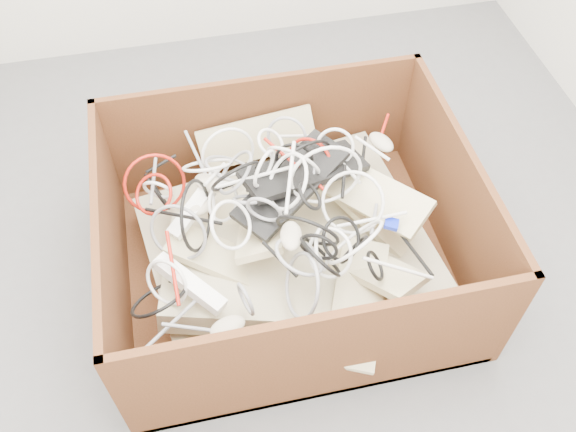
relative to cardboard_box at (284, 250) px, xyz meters
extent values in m
plane|color=#525255|center=(0.03, 0.01, -0.13)|extent=(3.00, 3.00, 0.00)
cube|color=#3A200E|center=(0.02, 0.00, -0.12)|extent=(1.23, 1.02, 0.03)
cube|color=#3A200E|center=(0.02, 0.50, 0.13)|extent=(1.23, 0.03, 0.52)
cube|color=#3A200E|center=(0.02, -0.50, 0.13)|extent=(1.23, 0.02, 0.52)
cube|color=#3A200E|center=(0.62, 0.00, 0.13)|extent=(0.02, 0.97, 0.52)
cube|color=#3A200E|center=(-0.58, 0.00, 0.13)|extent=(0.02, 0.97, 0.52)
cube|color=tan|center=(0.02, 0.02, -0.05)|extent=(1.08, 0.93, 0.20)
cube|color=tan|center=(-0.08, -0.05, 0.03)|extent=(0.77, 0.69, 0.21)
cube|color=#C4BD8A|center=(-0.22, 0.06, 0.07)|extent=(0.46, 0.37, 0.09)
cube|color=#C4BD8A|center=(0.32, 0.08, 0.08)|extent=(0.38, 0.44, 0.20)
cube|color=#C4BD8A|center=(0.18, -0.31, 0.09)|extent=(0.32, 0.47, 0.11)
cube|color=#C4BD8A|center=(-0.20, -0.08, 0.09)|extent=(0.45, 0.35, 0.18)
cube|color=#C4BD8A|center=(0.23, -0.17, 0.09)|extent=(0.37, 0.44, 0.20)
cube|color=#C4BD8A|center=(-0.02, 0.42, 0.17)|extent=(0.46, 0.10, 0.21)
cube|color=#C4BD8A|center=(-0.07, 0.04, 0.13)|extent=(0.24, 0.42, 0.24)
cube|color=#C4BD8A|center=(0.31, 0.04, 0.19)|extent=(0.39, 0.45, 0.12)
cube|color=black|center=(0.10, 0.12, 0.28)|extent=(0.47, 0.29, 0.11)
cube|color=black|center=(0.04, 0.07, 0.27)|extent=(0.45, 0.40, 0.09)
ellipsoid|color=#BDB198|center=(-0.27, 0.09, 0.21)|extent=(0.13, 0.10, 0.04)
ellipsoid|color=#BDB198|center=(0.42, 0.25, 0.21)|extent=(0.11, 0.13, 0.04)
ellipsoid|color=#BDB198|center=(-0.25, -0.36, 0.17)|extent=(0.13, 0.09, 0.04)
ellipsoid|color=#BDB198|center=(-0.01, -0.16, 0.30)|extent=(0.09, 0.12, 0.04)
ellipsoid|color=#BDB198|center=(-0.23, 0.15, 0.26)|extent=(0.13, 0.13, 0.04)
cube|color=white|center=(-0.28, 0.10, 0.21)|extent=(0.22, 0.22, 0.11)
cube|color=white|center=(-0.34, -0.20, 0.20)|extent=(0.22, 0.23, 0.09)
cube|color=#0D22CB|center=(0.33, -0.13, 0.22)|extent=(0.06, 0.06, 0.03)
torus|color=black|center=(-0.29, 0.01, 0.26)|extent=(0.13, 0.32, 0.33)
torus|color=silver|center=(0.07, -0.21, 0.27)|extent=(0.09, 0.19, 0.19)
torus|color=#A2160B|center=(-0.42, 0.15, 0.24)|extent=(0.17, 0.19, 0.13)
torus|color=black|center=(0.06, -0.21, 0.29)|extent=(0.14, 0.10, 0.16)
torus|color=gray|center=(-0.14, 0.12, 0.31)|extent=(0.14, 0.19, 0.16)
torus|color=silver|center=(-0.41, -0.18, 0.20)|extent=(0.16, 0.17, 0.20)
torus|color=silver|center=(0.18, -0.21, 0.28)|extent=(0.23, 0.21, 0.25)
torus|color=black|center=(0.07, -0.23, 0.26)|extent=(0.13, 0.24, 0.22)
torus|color=black|center=(-0.07, 0.13, 0.26)|extent=(0.12, 0.14, 0.12)
torus|color=silver|center=(-0.19, 0.08, 0.22)|extent=(0.16, 0.12, 0.17)
torus|color=black|center=(0.07, -0.07, 0.37)|extent=(0.11, 0.14, 0.11)
torus|color=silver|center=(0.06, 0.14, 0.31)|extent=(0.20, 0.20, 0.25)
torus|color=silver|center=(0.14, 0.02, 0.34)|extent=(0.27, 0.04, 0.27)
torus|color=black|center=(-0.14, 0.09, 0.33)|extent=(0.24, 0.15, 0.22)
torus|color=gray|center=(0.00, -0.23, 0.29)|extent=(0.16, 0.19, 0.12)
torus|color=black|center=(0.14, -0.19, 0.28)|extent=(0.16, 0.16, 0.13)
torus|color=silver|center=(0.01, 0.01, 0.36)|extent=(0.18, 0.27, 0.22)
torus|color=silver|center=(-0.19, -0.09, 0.31)|extent=(0.16, 0.17, 0.18)
torus|color=silver|center=(0.00, 0.24, 0.31)|extent=(0.13, 0.15, 0.10)
torus|color=gray|center=(-0.11, 0.02, 0.29)|extent=(0.14, 0.12, 0.09)
torus|color=silver|center=(0.09, -0.23, 0.27)|extent=(0.13, 0.20, 0.19)
torus|color=black|center=(-0.44, -0.21, 0.16)|extent=(0.21, 0.22, 0.16)
torus|color=gray|center=(-0.01, -0.30, 0.23)|extent=(0.12, 0.28, 0.26)
torus|color=black|center=(0.18, -0.21, 0.24)|extent=(0.14, 0.12, 0.16)
torus|color=black|center=(-0.41, 0.23, 0.17)|extent=(0.08, 0.21, 0.21)
torus|color=#A2160B|center=(0.13, 0.18, 0.26)|extent=(0.19, 0.16, 0.23)
torus|color=silver|center=(0.22, 0.18, 0.30)|extent=(0.18, 0.11, 0.17)
torus|color=gray|center=(-0.08, -0.06, 0.32)|extent=(0.15, 0.10, 0.17)
torus|color=silver|center=(-0.40, 0.17, 0.23)|extent=(0.14, 0.08, 0.15)
torus|color=gray|center=(-0.35, -0.02, 0.23)|extent=(0.25, 0.16, 0.24)
torus|color=silver|center=(-0.05, 0.07, 0.37)|extent=(0.09, 0.13, 0.15)
torus|color=black|center=(0.04, -0.16, 0.31)|extent=(0.26, 0.14, 0.26)
torus|color=black|center=(0.24, -0.27, 0.21)|extent=(0.09, 0.14, 0.12)
torus|color=silver|center=(-0.22, 0.23, 0.26)|extent=(0.25, 0.21, 0.16)
torus|color=gray|center=(0.07, 0.28, 0.28)|extent=(0.18, 0.12, 0.17)
torus|color=#A2160B|center=(-0.41, 0.22, 0.22)|extent=(0.30, 0.17, 0.26)
torus|color=gray|center=(-0.18, -0.29, 0.20)|extent=(0.06, 0.16, 0.16)
torus|color=silver|center=(0.22, -0.05, 0.28)|extent=(0.26, 0.25, 0.16)
torus|color=black|center=(0.09, 0.16, 0.27)|extent=(0.30, 0.12, 0.30)
torus|color=gray|center=(-0.14, 0.22, 0.22)|extent=(0.22, 0.20, 0.15)
torus|color=black|center=(0.07, 0.15, 0.31)|extent=(0.17, 0.07, 0.18)
torus|color=silver|center=(-0.14, 0.30, 0.23)|extent=(0.22, 0.10, 0.23)
cylinder|color=#A2160B|center=(-0.38, -0.17, 0.25)|extent=(0.02, 0.24, 0.08)
cylinder|color=#A2160B|center=(0.07, 0.14, 0.29)|extent=(0.17, 0.24, 0.06)
cylinder|color=silver|center=(0.13, 0.37, 0.19)|extent=(0.16, 0.03, 0.06)
cylinder|color=black|center=(-0.33, 0.01, 0.27)|extent=(0.24, 0.18, 0.08)
cylinder|color=silver|center=(0.29, -0.31, 0.24)|extent=(0.21, 0.09, 0.08)
cylinder|color=silver|center=(-0.07, 0.08, 0.32)|extent=(0.27, 0.04, 0.03)
cylinder|color=silver|center=(0.11, 0.19, 0.27)|extent=(0.03, 0.12, 0.02)
cylinder|color=gray|center=(-0.25, 0.28, 0.22)|extent=(0.08, 0.25, 0.10)
cylinder|color=silver|center=(0.35, 0.16, 0.28)|extent=(0.11, 0.11, 0.05)
cylinder|color=gray|center=(0.15, 0.16, 0.29)|extent=(0.07, 0.19, 0.03)
cylinder|color=gray|center=(-0.41, 0.21, 0.24)|extent=(0.05, 0.21, 0.02)
cylinder|color=silver|center=(-0.22, 0.10, 0.23)|extent=(0.04, 0.22, 0.02)
cylinder|color=black|center=(0.05, 0.10, 0.29)|extent=(0.17, 0.16, 0.06)
cylinder|color=#A2160B|center=(0.44, 0.31, 0.22)|extent=(0.08, 0.11, 0.05)
cylinder|color=black|center=(-0.38, 0.33, 0.19)|extent=(0.12, 0.05, 0.04)
cylinder|color=gray|center=(-0.39, -0.30, 0.17)|extent=(0.22, 0.18, 0.02)
cylinder|color=silver|center=(0.02, 0.01, 0.38)|extent=(0.09, 0.24, 0.09)
cylinder|color=black|center=(-0.06, -0.22, 0.28)|extent=(0.09, 0.15, 0.02)
cylinder|color=silver|center=(0.27, -0.11, 0.24)|extent=(0.24, 0.02, 0.02)
cylinder|color=black|center=(0.38, -0.23, 0.18)|extent=(0.05, 0.21, 0.04)
cylinder|color=silver|center=(0.24, 0.13, 0.26)|extent=(0.06, 0.23, 0.05)
cylinder|color=black|center=(0.21, 0.03, 0.29)|extent=(0.05, 0.13, 0.03)
cylinder|color=gray|center=(-0.35, -0.35, 0.19)|extent=(0.18, 0.05, 0.07)
cylinder|color=black|center=(0.33, 0.18, 0.24)|extent=(0.06, 0.13, 0.04)
cylinder|color=silver|center=(-0.20, 0.16, 0.28)|extent=(0.09, 0.14, 0.06)
camera|label=1|loc=(-0.26, -1.27, 1.83)|focal=38.85mm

